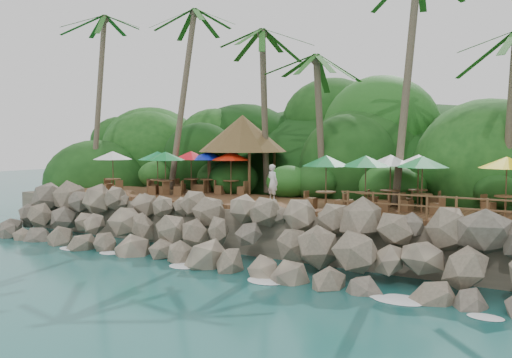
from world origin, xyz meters
The scene contains 12 objects.
ground centered at (0.00, 0.00, 0.00)m, with size 140.00×140.00×0.00m, color #19514F.
land_base centered at (0.00, 16.00, 1.05)m, with size 32.00×25.20×2.10m, color gray.
jungle_hill centered at (0.00, 23.50, 0.00)m, with size 44.80×28.00×15.40m, color #143811.
seawall centered at (0.00, 2.00, 1.15)m, with size 29.00×4.00×2.30m, color gray, non-canonical shape.
terrace centered at (0.00, 6.00, 2.20)m, with size 26.00×5.00×0.20m, color brown.
jungle_foliage centered at (0.00, 15.00, 0.00)m, with size 44.00×16.00×12.00m, color #143811, non-canonical shape.
foam_line centered at (0.00, 0.30, 0.03)m, with size 25.20×0.80×0.06m.
palms centered at (-0.32, 8.76, 12.15)m, with size 31.82×7.22×13.03m.
palapa centered at (-3.14, 9.44, 5.79)m, with size 5.30×5.30×4.60m.
dining_clusters centered at (1.04, 6.20, 4.34)m, with size 23.23×5.46×2.45m.
railing centered at (9.95, 3.65, 2.91)m, with size 8.30×0.10×1.00m.
waiter centered at (0.82, 6.30, 3.24)m, with size 0.68×0.45×1.87m, color silver.
Camera 1 is at (15.06, -17.78, 5.49)m, focal length 38.27 mm.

